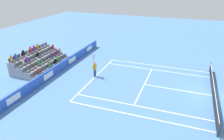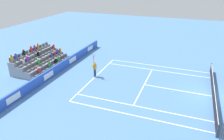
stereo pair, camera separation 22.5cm
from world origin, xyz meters
The scene contains 14 objects.
ground_plane centered at (0.00, 0.00, 0.00)m, with size 80.00×80.00×0.00m, color #4C7AB2.
line_baseline centered at (0.00, -11.89, 0.00)m, with size 10.97×0.10×0.01m, color white.
line_service centered at (0.00, -6.40, 0.00)m, with size 8.23×0.10×0.01m, color white.
line_centre_service centered at (0.00, -3.20, 0.00)m, with size 0.10×6.40×0.01m, color white.
line_singles_sideline_left centered at (4.12, -5.95, 0.00)m, with size 0.10×11.89×0.01m, color white.
line_singles_sideline_right centered at (-4.12, -5.95, 0.00)m, with size 0.10×11.89×0.01m, color white.
line_doubles_sideline_left centered at (5.49, -5.95, 0.00)m, with size 0.10×11.89×0.01m, color white.
line_doubles_sideline_right centered at (-5.49, -5.95, 0.00)m, with size 0.10×11.89×0.01m, color white.
line_centre_mark centered at (0.00, -11.79, 0.00)m, with size 0.10×0.20×0.01m, color white.
sponsor_barrier centered at (0.00, -16.28, 0.52)m, with size 19.92×0.22×1.05m.
tennis_net centered at (0.00, 0.00, 0.49)m, with size 11.97×0.10×1.07m.
tennis_player centered at (0.05, -11.92, 0.99)m, with size 0.53×0.37×2.85m.
stadium_stand centered at (0.00, -19.22, 0.70)m, with size 6.82×3.80×2.63m.
loose_tennis_ball centered at (0.53, -3.54, 0.03)m, with size 0.07×0.07×0.07m, color #D1E533.
Camera 2 is at (19.36, -2.55, 10.18)m, focal length 34.41 mm.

